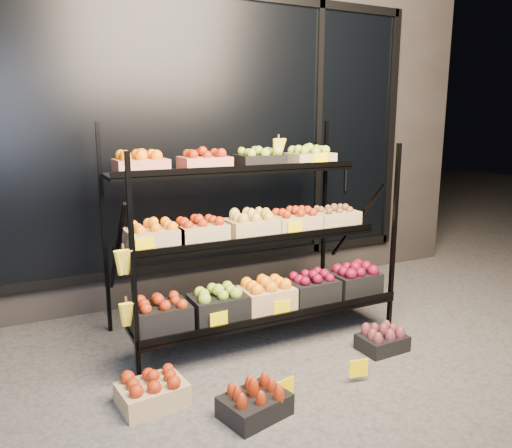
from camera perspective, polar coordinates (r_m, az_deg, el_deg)
ground at (r=3.63m, az=4.12°, el=-15.73°), size 24.00×24.00×0.00m
building at (r=5.59m, az=-9.56°, el=12.48°), size 6.00×2.08×3.50m
display_rack at (r=3.83m, az=-0.54°, el=-1.56°), size 2.18×1.02×1.66m
tag_floor_a at (r=3.17m, az=3.39°, el=-18.86°), size 0.13×0.01×0.12m
tag_floor_b at (r=3.44m, az=11.63°, el=-16.44°), size 0.13×0.01×0.12m
floor_crate_left at (r=3.20m, az=-11.78°, el=-18.10°), size 0.42×0.33×0.20m
floor_crate_midleft at (r=3.04m, az=-0.15°, el=-19.62°), size 0.43×0.36×0.19m
floor_crate_right at (r=3.90m, az=14.23°, el=-12.66°), size 0.34×0.26×0.18m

